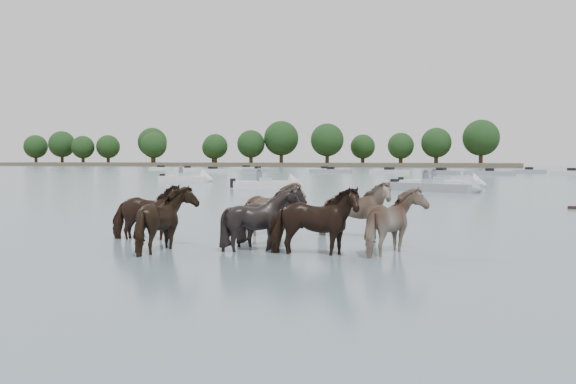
% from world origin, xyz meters
% --- Properties ---
extents(ground, '(400.00, 400.00, 0.00)m').
position_xyz_m(ground, '(0.00, 0.00, 0.00)').
color(ground, slate).
rests_on(ground, ground).
extents(shoreline, '(160.00, 30.00, 1.00)m').
position_xyz_m(shoreline, '(-70.00, 150.00, 0.50)').
color(shoreline, '#4C4233').
rests_on(shoreline, ground).
extents(pony_herd, '(7.45, 4.91, 1.53)m').
position_xyz_m(pony_herd, '(1.85, -0.58, 0.56)').
color(pony_herd, black).
rests_on(pony_herd, ground).
extents(motorboat_a, '(4.80, 3.44, 1.92)m').
position_xyz_m(motorboat_a, '(-7.45, 24.14, 0.23)').
color(motorboat_a, silver).
rests_on(motorboat_a, ground).
extents(motorboat_b, '(6.07, 4.22, 1.92)m').
position_xyz_m(motorboat_b, '(3.14, 23.56, 0.22)').
color(motorboat_b, gray).
rests_on(motorboat_b, ground).
extents(motorboat_c, '(5.82, 1.66, 1.92)m').
position_xyz_m(motorboat_c, '(3.06, 29.58, 0.23)').
color(motorboat_c, silver).
rests_on(motorboat_c, ground).
extents(motorboat_f, '(4.86, 1.91, 1.92)m').
position_xyz_m(motorboat_f, '(-18.19, 32.96, 0.23)').
color(motorboat_f, silver).
rests_on(motorboat_f, ground).
extents(distant_flotilla, '(107.56, 27.58, 0.93)m').
position_xyz_m(distant_flotilla, '(-0.18, 75.11, 0.26)').
color(distant_flotilla, silver).
rests_on(distant_flotilla, ground).
extents(treeline, '(147.95, 20.44, 12.50)m').
position_xyz_m(treeline, '(-68.60, 148.25, 6.53)').
color(treeline, '#382619').
rests_on(treeline, ground).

